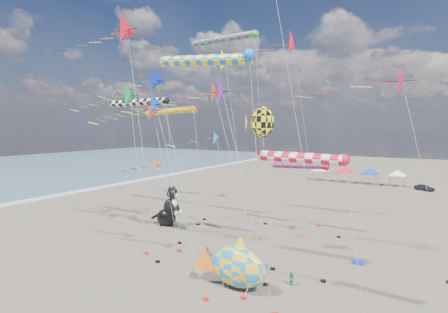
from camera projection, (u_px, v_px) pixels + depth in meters
delta_kite_0 at (204, 63)px, 37.59m from camera, size 14.33×2.44×20.10m
delta_kite_1 at (292, 46)px, 41.07m from camera, size 15.65×3.06×22.93m
delta_kite_2 at (211, 98)px, 22.87m from camera, size 10.16×1.79×14.84m
delta_kite_3 at (204, 95)px, 32.39m from camera, size 12.37×2.11×15.97m
delta_kite_4 at (155, 83)px, 31.20m from camera, size 11.70×2.06×16.93m
delta_kite_5 at (122, 31)px, 30.24m from camera, size 12.10×2.75×21.57m
delta_kite_6 at (163, 167)px, 43.71m from camera, size 10.15×1.63×7.85m
delta_kite_8 at (207, 141)px, 43.87m from camera, size 10.33×1.87×11.24m
delta_kite_9 at (403, 83)px, 26.70m from camera, size 12.25×2.50×16.56m
delta_kite_10 at (149, 108)px, 24.85m from camera, size 9.67×1.77×14.28m
delta_kite_11 at (119, 97)px, 32.35m from camera, size 10.73×2.52×15.94m
delta_kite_12 at (148, 113)px, 33.48m from camera, size 11.08×2.25×14.42m
windsock_0 at (141, 103)px, 36.21m from camera, size 9.25×0.74×14.59m
windsock_1 at (304, 159)px, 21.56m from camera, size 7.19×0.71×10.11m
windsock_2 at (209, 60)px, 26.80m from camera, size 9.51×0.89×17.27m
windsock_3 at (226, 39)px, 42.69m from camera, size 10.40×0.87×22.88m
windsock_4 at (302, 166)px, 38.30m from camera, size 7.72×0.74×7.80m
windsock_5 at (172, 111)px, 45.29m from camera, size 9.61×0.81×14.12m
angelfish_kite at (260, 123)px, 30.34m from camera, size 3.74×3.02×13.42m
cat_inflatable at (168, 205)px, 41.21m from camera, size 3.76×2.10×4.90m
fish_inflatable at (237, 266)px, 24.95m from camera, size 6.00×2.68×3.99m
person_adult at (226, 277)px, 25.27m from camera, size 0.74×0.62×1.72m
child_green at (291, 279)px, 25.63m from camera, size 0.61×0.55×1.04m
child_blue at (207, 252)px, 31.10m from camera, size 0.49×0.64×1.02m
kite_bag_0 at (358, 262)px, 29.74m from camera, size 0.90×0.44×0.30m
kite_bag_1 at (257, 275)px, 27.29m from camera, size 0.90×0.44×0.30m
tent_row at (357, 168)px, 71.67m from camera, size 19.20×4.20×3.80m
parked_car at (424, 187)px, 63.98m from camera, size 3.65×2.82×1.16m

